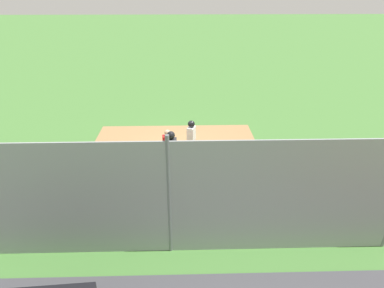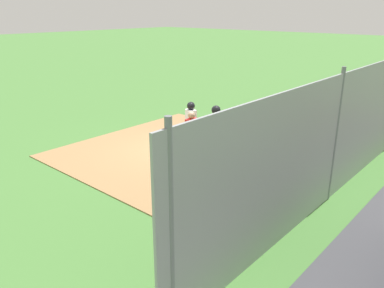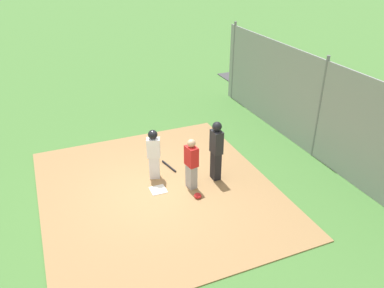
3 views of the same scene
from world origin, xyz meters
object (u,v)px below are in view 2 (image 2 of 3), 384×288
home_plate (175,149)px  catcher_mask (179,160)px  catcher (192,135)px  umpire (216,133)px  baseball_bat (211,145)px  runner (191,121)px

home_plate → catcher_mask: 1.18m
home_plate → catcher: 1.24m
catcher → umpire: size_ratio=0.84×
baseball_bat → catcher_mask: 1.84m
catcher → catcher_mask: (-0.54, 0.04, -0.73)m
home_plate → baseball_bat: 1.28m
home_plate → catcher: bearing=-102.7°
runner → home_plate: bearing=9.6°
catcher → umpire: 0.88m
umpire → baseball_bat: bearing=-49.2°
runner → umpire: bearing=85.9°
runner → catcher_mask: size_ratio=6.54×
home_plate → runner: 1.12m
baseball_bat → catcher_mask: catcher_mask is taller
catcher → umpire: bearing=-179.0°
baseball_bat → runner: bearing=-68.9°
umpire → runner: 1.82m
baseball_bat → umpire: bearing=31.0°
catcher → umpire: (0.16, -0.84, 0.19)m
home_plate → umpire: (-0.06, -1.78, 0.97)m
catcher → baseball_bat: (1.28, 0.23, -0.76)m
catcher → runner: bearing=-57.2°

